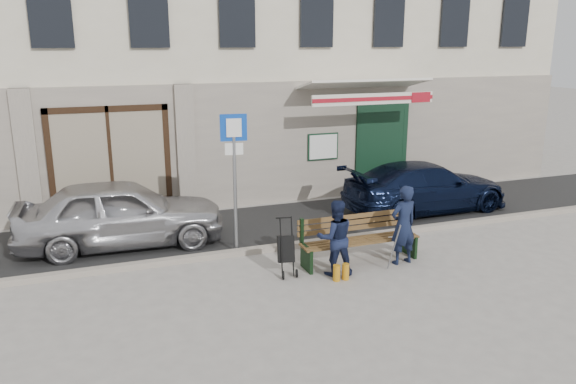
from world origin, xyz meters
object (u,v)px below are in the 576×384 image
car_navy (426,187)px  man (403,225)px  car_silver (121,213)px  parking_sign (234,161)px  bench (358,240)px  woman (335,238)px  stroller (286,250)px

car_navy → man: 3.76m
car_silver → parking_sign: 2.75m
car_silver → parking_sign: size_ratio=1.49×
car_navy → man: man is taller
car_silver → bench: 4.95m
parking_sign → car_silver: bearing=157.2°
man → woman: 1.45m
woman → car_navy: bearing=-134.4°
parking_sign → stroller: size_ratio=2.66×
bench → car_silver: bearing=148.8°
car_silver → man: 5.80m
car_navy → man: (-2.42, -2.87, 0.15)m
parking_sign → woman: 2.52m
parking_sign → car_navy: bearing=19.8°
car_silver → man: size_ratio=2.71×
car_silver → woman: 4.62m
car_silver → car_navy: size_ratio=0.97×
stroller → parking_sign: bearing=124.2°
car_silver → parking_sign: bearing=-117.0°
bench → man: man is taller
bench → man: (0.80, -0.34, 0.32)m
car_silver → bench: size_ratio=1.76×
bench → man: bearing=-22.9°
man → stroller: size_ratio=1.46×
car_navy → parking_sign: bearing=100.7°
car_silver → car_navy: bearing=-87.4°
car_navy → stroller: size_ratio=4.08×
car_silver → woman: bearing=-126.6°
bench → man: 0.92m
woman → stroller: size_ratio=1.34×
parking_sign → man: parking_sign is taller
stroller → man: bearing=5.3°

